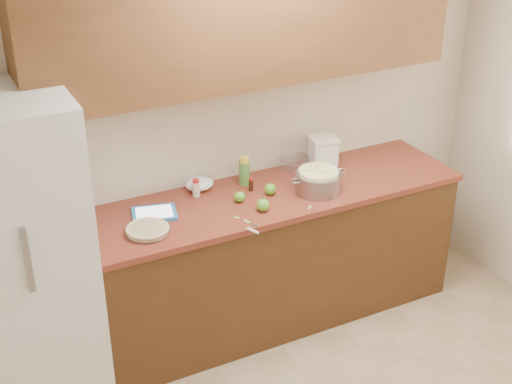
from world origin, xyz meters
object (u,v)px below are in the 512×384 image
colander (318,181)px  flour_canister (323,152)px  pie (148,230)px  tablet (154,213)px

colander → flour_canister: flour_canister is taller
pie → tablet: (0.10, 0.19, -0.01)m
colander → tablet: size_ratio=1.29×
colander → tablet: 1.02m
pie → colander: size_ratio=0.66×
flour_canister → tablet: bearing=-174.7°
pie → colander: bearing=0.7°
colander → tablet: bearing=170.4°
pie → flour_canister: (1.32, 0.30, 0.09)m
flour_canister → pie: bearing=-167.3°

